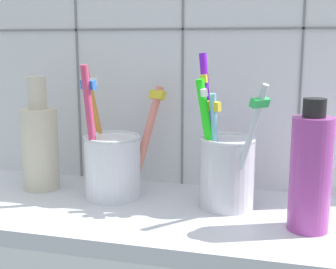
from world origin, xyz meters
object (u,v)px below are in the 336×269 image
(toothbrush_cup_left, at_px, (113,162))
(toothbrush_cup_right, at_px, (226,168))
(ceramic_vase, at_px, (40,144))
(soap_bottle, at_px, (311,172))

(toothbrush_cup_left, relative_size, toothbrush_cup_right, 0.93)
(toothbrush_cup_right, bearing_deg, toothbrush_cup_left, 178.82)
(toothbrush_cup_left, bearing_deg, ceramic_vase, 176.06)
(toothbrush_cup_right, height_order, soap_bottle, toothbrush_cup_right)
(toothbrush_cup_right, distance_m, ceramic_vase, 0.26)
(ceramic_vase, bearing_deg, toothbrush_cup_right, -2.36)
(toothbrush_cup_left, distance_m, soap_bottle, 0.26)
(ceramic_vase, xyz_separation_m, soap_bottle, (0.36, -0.06, 0.00))
(soap_bottle, bearing_deg, toothbrush_cup_left, 168.39)
(toothbrush_cup_right, relative_size, ceramic_vase, 1.21)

